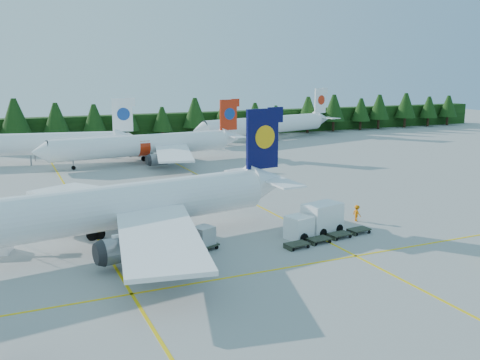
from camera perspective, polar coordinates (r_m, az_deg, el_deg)
name	(u,v)px	position (r m, az deg, el deg)	size (l,w,h in m)	color
ground	(265,245)	(50.68, 2.65, -6.96)	(320.00, 320.00, 0.00)	#A0A09A
taxi_stripe_a	(81,211)	(65.31, -16.62, -3.18)	(0.25, 120.00, 0.01)	yellow
taxi_stripe_b	(237,195)	(70.56, -0.33, -1.60)	(0.25, 120.00, 0.01)	yellow
taxi_stripe_cross	(297,266)	(45.73, 6.09, -9.11)	(80.00, 0.25, 0.01)	yellow
treeline_hedge	(104,129)	(127.37, -14.31, 5.34)	(220.00, 4.00, 6.00)	black
airliner_navy	(79,213)	(49.88, -16.79, -3.37)	(41.69, 34.08, 12.17)	white
airliner_red	(139,146)	(94.95, -10.75, 3.61)	(37.11, 30.44, 10.79)	white
airliner_far_left	(14,144)	(101.42, -22.99, 3.54)	(38.10, 10.57, 11.18)	white
airliner_far_right	(261,125)	(124.67, 2.26, 5.87)	(39.54, 12.86, 11.71)	white
service_truck	(314,220)	(53.78, 7.91, -4.28)	(6.65, 3.74, 3.04)	silver
dolly_train	(329,236)	(52.62, 9.50, -5.93)	(10.35, 3.01, 0.13)	#2F3325
uld_pair	(189,240)	(48.44, -5.45, -6.36)	(5.87, 3.12, 1.82)	#2F3325
crew_a	(171,250)	(46.75, -7.36, -7.38)	(0.72, 0.47, 1.98)	#EB6104
crew_b	(172,251)	(46.63, -7.22, -7.56)	(0.87, 0.67, 1.78)	#FF3505
crew_c	(357,213)	(59.62, 12.36, -3.46)	(0.74, 0.50, 1.80)	orange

